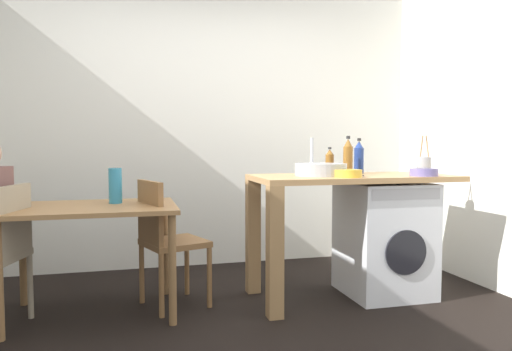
% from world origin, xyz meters
% --- Properties ---
extents(ground_plane, '(5.46, 5.46, 0.00)m').
position_xyz_m(ground_plane, '(0.00, 0.00, 0.00)').
color(ground_plane, black).
extents(wall_back, '(4.60, 0.10, 2.70)m').
position_xyz_m(wall_back, '(0.00, 1.75, 1.35)').
color(wall_back, silver).
rests_on(wall_back, ground_plane).
extents(dining_table, '(1.10, 0.76, 0.74)m').
position_xyz_m(dining_table, '(-0.90, 0.54, 0.64)').
color(dining_table, '#9E7042').
rests_on(dining_table, ground_plane).
extents(chair_opposite, '(0.51, 0.51, 0.90)m').
position_xyz_m(chair_opposite, '(-0.42, 0.57, 0.51)').
color(chair_opposite, olive).
rests_on(chair_opposite, ground_plane).
extents(kitchen_counter, '(1.50, 0.68, 0.92)m').
position_xyz_m(kitchen_counter, '(0.75, 0.45, 0.76)').
color(kitchen_counter, tan).
rests_on(kitchen_counter, ground_plane).
extents(washing_machine, '(0.60, 0.61, 0.86)m').
position_xyz_m(washing_machine, '(1.22, 0.45, 0.43)').
color(washing_machine, silver).
rests_on(washing_machine, ground_plane).
extents(sink_basin, '(0.38, 0.38, 0.09)m').
position_xyz_m(sink_basin, '(0.70, 0.45, 0.97)').
color(sink_basin, '#9EA0A5').
rests_on(sink_basin, kitchen_counter).
extents(tap, '(0.02, 0.02, 0.28)m').
position_xyz_m(tap, '(0.70, 0.63, 1.06)').
color(tap, '#B2B2B7').
rests_on(tap, kitchen_counter).
extents(bottle_tall_green, '(0.07, 0.07, 0.21)m').
position_xyz_m(bottle_tall_green, '(0.89, 0.73, 1.01)').
color(bottle_tall_green, brown).
rests_on(bottle_tall_green, kitchen_counter).
extents(bottle_squat_brown, '(0.07, 0.07, 0.29)m').
position_xyz_m(bottle_squat_brown, '(0.96, 0.56, 1.05)').
color(bottle_squat_brown, brown).
rests_on(bottle_squat_brown, kitchen_counter).
extents(bottle_clear_small, '(0.08, 0.08, 0.28)m').
position_xyz_m(bottle_clear_small, '(1.10, 0.65, 1.05)').
color(bottle_clear_small, navy).
rests_on(bottle_clear_small, kitchen_counter).
extents(mixing_bowl, '(0.19, 0.19, 0.05)m').
position_xyz_m(mixing_bowl, '(0.82, 0.25, 0.95)').
color(mixing_bowl, gold).
rests_on(mixing_bowl, kitchen_counter).
extents(utensil_crock, '(0.11, 0.11, 0.30)m').
position_xyz_m(utensil_crock, '(1.59, 0.50, 0.99)').
color(utensil_crock, gray).
rests_on(utensil_crock, kitchen_counter).
extents(colander, '(0.20, 0.20, 0.06)m').
position_xyz_m(colander, '(1.41, 0.23, 0.95)').
color(colander, slate).
rests_on(colander, kitchen_counter).
extents(vase, '(0.09, 0.09, 0.25)m').
position_xyz_m(vase, '(-0.75, 0.64, 0.86)').
color(vase, teal).
rests_on(vase, dining_table).
extents(scissors, '(0.15, 0.06, 0.01)m').
position_xyz_m(scissors, '(0.91, 0.35, 0.92)').
color(scissors, '#B2B2B7').
rests_on(scissors, kitchen_counter).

